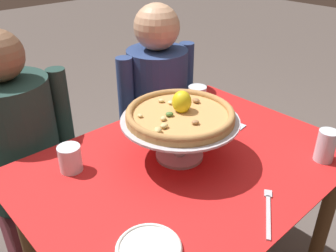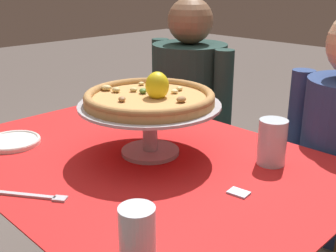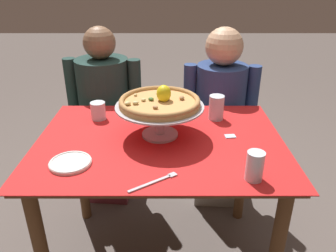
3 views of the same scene
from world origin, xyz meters
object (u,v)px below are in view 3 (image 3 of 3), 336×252
(pizza, at_px, (159,101))
(sugar_packet, at_px, (229,136))
(water_glass_back_right, at_px, (215,109))
(dinner_fork, at_px, (155,181))
(water_glass_front_right, at_px, (254,168))
(pizza_stand, at_px, (159,113))
(side_plate, at_px, (69,163))
(diner_right, at_px, (218,123))
(diner_left, at_px, (105,121))
(water_glass_back_left, at_px, (97,112))

(pizza, height_order, sugar_packet, pizza)
(water_glass_back_right, distance_m, dinner_fork, 0.65)
(dinner_fork, height_order, sugar_packet, dinner_fork)
(water_glass_front_right, bearing_deg, pizza_stand, 135.08)
(water_glass_back_right, distance_m, water_glass_front_right, 0.56)
(side_plate, bearing_deg, sugar_packet, 19.28)
(pizza, relative_size, diner_right, 0.32)
(pizza_stand, bearing_deg, sugar_packet, -2.62)
(pizza_stand, height_order, dinner_fork, pizza_stand)
(dinner_fork, bearing_deg, diner_right, 67.83)
(side_plate, xyz_separation_m, diner_right, (0.74, 0.81, -0.20))
(diner_left, bearing_deg, water_glass_front_right, -51.93)
(side_plate, bearing_deg, pizza_stand, 35.64)
(water_glass_back_left, height_order, sugar_packet, water_glass_back_left)
(water_glass_back_left, distance_m, diner_left, 0.45)
(water_glass_back_right, xyz_separation_m, dinner_fork, (-0.30, -0.58, -0.06))
(water_glass_front_right, height_order, dinner_fork, water_glass_front_right)
(diner_left, height_order, diner_right, same)
(pizza, xyz_separation_m, water_glass_back_left, (-0.33, 0.19, -0.14))
(dinner_fork, bearing_deg, pizza_stand, 88.91)
(pizza, xyz_separation_m, dinner_fork, (-0.01, -0.39, -0.17))
(side_plate, bearing_deg, water_glass_back_right, 34.56)
(pizza_stand, relative_size, diner_right, 0.35)
(pizza_stand, relative_size, pizza, 1.10)
(pizza_stand, height_order, diner_left, diner_left)
(water_glass_back_right, distance_m, sugar_packet, 0.22)
(pizza, height_order, water_glass_back_left, pizza)
(diner_left, bearing_deg, dinner_fork, -69.25)
(pizza, xyz_separation_m, water_glass_back_right, (0.29, 0.19, -0.12))
(side_plate, relative_size, diner_right, 0.15)
(pizza_stand, relative_size, side_plate, 2.38)
(pizza_stand, relative_size, dinner_fork, 2.23)
(side_plate, bearing_deg, water_glass_front_right, -8.17)
(pizza, bearing_deg, side_plate, -144.33)
(pizza, distance_m, side_plate, 0.48)
(water_glass_back_right, xyz_separation_m, sugar_packet, (0.04, -0.21, -0.06))
(water_glass_front_right, xyz_separation_m, side_plate, (-0.73, 0.10, -0.04))
(water_glass_back_left, xyz_separation_m, dinner_fork, (0.32, -0.58, -0.04))
(water_glass_back_right, bearing_deg, pizza_stand, -146.80)
(pizza_stand, relative_size, diner_left, 0.35)
(water_glass_back_right, bearing_deg, dinner_fork, -117.58)
(sugar_packet, distance_m, diner_right, 0.60)
(water_glass_back_left, height_order, side_plate, water_glass_back_left)
(water_glass_back_right, distance_m, diner_left, 0.81)
(pizza_stand, xyz_separation_m, dinner_fork, (-0.01, -0.39, -0.11))
(pizza, xyz_separation_m, sugar_packet, (0.34, -0.02, -0.17))
(water_glass_back_right, xyz_separation_m, diner_right, (0.08, 0.35, -0.25))
(water_glass_back_right, relative_size, water_glass_front_right, 1.11)
(side_plate, relative_size, dinner_fork, 0.94)
(water_glass_back_right, xyz_separation_m, diner_left, (-0.67, 0.38, -0.25))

